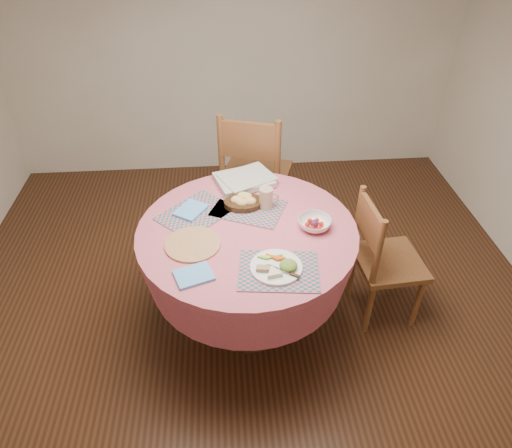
% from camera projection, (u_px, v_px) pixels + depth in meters
% --- Properties ---
extents(ground, '(4.00, 4.00, 0.00)m').
position_uv_depth(ground, '(248.00, 318.00, 3.00)').
color(ground, '#331C0F').
rests_on(ground, ground).
extents(room_envelope, '(4.01, 4.01, 2.71)m').
position_uv_depth(room_envelope, '(244.00, 52.00, 1.96)').
color(room_envelope, silver).
rests_on(room_envelope, ground).
extents(dining_table, '(1.24, 1.24, 0.75)m').
position_uv_depth(dining_table, '(247.00, 255.00, 2.66)').
color(dining_table, '#C55C76').
rests_on(dining_table, ground).
extents(chair_right, '(0.42, 0.44, 0.88)m').
position_uv_depth(chair_right, '(382.00, 258.00, 2.79)').
color(chair_right, brown).
rests_on(chair_right, ground).
extents(chair_back, '(0.61, 0.59, 1.06)m').
position_uv_depth(chair_back, '(254.00, 172.00, 3.41)').
color(chair_back, brown).
rests_on(chair_back, ground).
extents(placemat_front, '(0.43, 0.34, 0.01)m').
position_uv_depth(placemat_front, '(279.00, 271.00, 2.27)').
color(placemat_front, '#116458').
rests_on(placemat_front, dining_table).
extents(placemat_left, '(0.49, 0.50, 0.01)m').
position_uv_depth(placemat_left, '(196.00, 213.00, 2.66)').
color(placemat_left, '#116458').
rests_on(placemat_left, dining_table).
extents(placemat_back, '(0.49, 0.44, 0.01)m').
position_uv_depth(placemat_back, '(249.00, 208.00, 2.70)').
color(placemat_back, '#116458').
rests_on(placemat_back, dining_table).
extents(wicker_trivet, '(0.30, 0.30, 0.01)m').
position_uv_depth(wicker_trivet, '(193.00, 244.00, 2.43)').
color(wicker_trivet, '#905F3E').
rests_on(wicker_trivet, dining_table).
extents(napkin_near, '(0.22, 0.19, 0.01)m').
position_uv_depth(napkin_near, '(194.00, 275.00, 2.24)').
color(napkin_near, '#59A1E5').
rests_on(napkin_near, dining_table).
extents(napkin_far, '(0.22, 0.23, 0.01)m').
position_uv_depth(napkin_far, '(191.00, 210.00, 2.66)').
color(napkin_far, '#59A1E5').
rests_on(napkin_far, placemat_left).
extents(dinner_plate, '(0.26, 0.26, 0.05)m').
position_uv_depth(dinner_plate, '(278.00, 266.00, 2.27)').
color(dinner_plate, white).
rests_on(dinner_plate, placemat_front).
extents(bread_bowl, '(0.23, 0.23, 0.08)m').
position_uv_depth(bread_bowl, '(243.00, 201.00, 2.70)').
color(bread_bowl, black).
rests_on(bread_bowl, placemat_back).
extents(latte_mug, '(0.12, 0.08, 0.13)m').
position_uv_depth(latte_mug, '(266.00, 198.00, 2.67)').
color(latte_mug, tan).
rests_on(latte_mug, placemat_back).
extents(fruit_bowl, '(0.22, 0.22, 0.06)m').
position_uv_depth(fruit_bowl, '(314.00, 224.00, 2.54)').
color(fruit_bowl, white).
rests_on(fruit_bowl, dining_table).
extents(newspaper_stack, '(0.42, 0.37, 0.04)m').
position_uv_depth(newspaper_stack, '(244.00, 179.00, 2.91)').
color(newspaper_stack, silver).
rests_on(newspaper_stack, dining_table).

